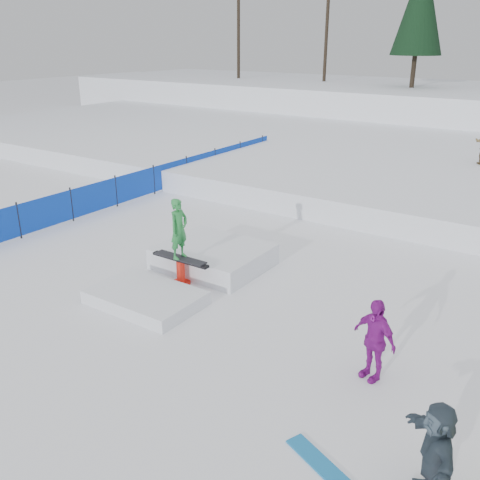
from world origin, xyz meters
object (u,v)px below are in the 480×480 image
Objects in this scene: spectator_purple at (374,339)px; jib_rail_feature at (196,264)px; spectator_dark at (435,452)px; safety_fence at (154,180)px.

jib_rail_feature is at bearing -176.10° from spectator_purple.
safety_fence is at bearing -157.82° from spectator_dark.
spectator_purple is at bearing -17.20° from jib_rail_feature.
spectator_dark is (1.57, -2.03, -0.05)m from spectator_purple.
safety_fence is 7.64m from jib_rail_feature.
spectator_dark is (12.57, -8.48, 0.15)m from safety_fence.
spectator_purple is 1.07× the size of spectator_dark.
spectator_purple is at bearing -175.98° from spectator_dark.
spectator_purple is 0.34× the size of jib_rail_feature.
spectator_dark is at bearing -31.05° from spectator_purple.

